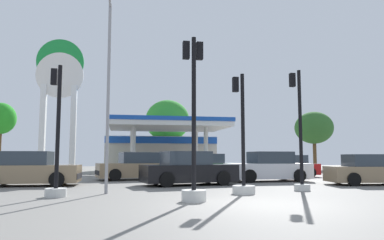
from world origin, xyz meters
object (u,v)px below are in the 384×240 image
at_px(car_0, 188,170).
at_px(traffic_signal_0, 243,163).
at_px(car_1, 137,167).
at_px(car_4, 288,167).
at_px(traffic_signal_3, 300,147).
at_px(tree_0, 1,119).
at_px(tree_2, 314,128).
at_px(car_5, 207,167).
at_px(tree_1, 167,121).
at_px(car_6, 268,168).
at_px(car_2, 370,171).
at_px(car_3, 29,170).
at_px(traffic_signal_2, 56,157).
at_px(corner_streetlamp, 108,77).
at_px(traffic_signal_1, 194,146).
at_px(station_pole_sign, 59,90).

distance_m(car_0, traffic_signal_0, 4.70).
height_order(car_1, traffic_signal_0, traffic_signal_0).
xyz_separation_m(car_4, traffic_signal_3, (-3.95, -9.47, 1.10)).
distance_m(traffic_signal_0, tree_0, 29.49).
bearing_deg(tree_2, car_4, -125.14).
bearing_deg(car_0, traffic_signal_0, -74.58).
height_order(car_5, tree_1, tree_1).
bearing_deg(car_4, car_6, -128.11).
xyz_separation_m(car_1, traffic_signal_3, (6.26, -8.45, 1.04)).
bearing_deg(tree_2, car_2, -112.85).
height_order(car_2, traffic_signal_0, traffic_signal_0).
bearing_deg(tree_2, car_3, -143.31).
distance_m(car_3, traffic_signal_2, 5.66).
relative_size(car_4, corner_streetlamp, 0.60).
distance_m(car_4, traffic_signal_0, 12.21).
distance_m(traffic_signal_2, tree_1, 25.13).
relative_size(car_0, car_4, 1.11).
relative_size(car_1, traffic_signal_1, 0.93).
bearing_deg(tree_0, tree_2, -0.68).
bearing_deg(car_1, traffic_signal_0, -68.92).
bearing_deg(car_6, tree_1, 101.20).
distance_m(station_pole_sign, car_5, 12.92).
distance_m(car_5, traffic_signal_1, 12.63).
relative_size(car_0, traffic_signal_1, 0.93).
height_order(car_4, tree_1, tree_1).
distance_m(car_0, car_5, 6.18).
height_order(car_3, tree_0, tree_0).
relative_size(car_2, car_4, 1.00).
bearing_deg(station_pole_sign, tree_2, 18.21).
xyz_separation_m(car_5, traffic_signal_3, (1.67, -9.49, 1.07)).
xyz_separation_m(station_pole_sign, car_6, (12.81, -9.36, -5.67)).
xyz_separation_m(car_2, car_6, (-3.94, 3.32, 0.07)).
xyz_separation_m(car_2, car_5, (-6.53, 7.21, 0.03)).
bearing_deg(station_pole_sign, car_4, -19.12).
bearing_deg(traffic_signal_0, traffic_signal_1, -139.51).
xyz_separation_m(car_3, car_4, (15.35, 4.81, -0.06)).
relative_size(car_2, car_5, 0.95).
xyz_separation_m(car_1, car_3, (-5.14, -3.78, -0.00)).
relative_size(car_0, traffic_signal_3, 0.97).
bearing_deg(station_pole_sign, traffic_signal_3, -51.52).
bearing_deg(station_pole_sign, traffic_signal_1, -68.46).
xyz_separation_m(car_3, corner_streetlamp, (3.72, -4.67, 3.61)).
bearing_deg(traffic_signal_1, tree_0, 117.34).
xyz_separation_m(car_2, traffic_signal_3, (-4.86, -2.28, 1.10)).
xyz_separation_m(station_pole_sign, tree_1, (9.29, 8.39, -1.36)).
xyz_separation_m(car_3, tree_2, (25.15, 18.74, 3.82)).
height_order(car_3, corner_streetlamp, corner_streetlamp).
height_order(car_4, corner_streetlamp, corner_streetlamp).
relative_size(car_3, car_6, 0.98).
height_order(car_6, corner_streetlamp, corner_streetlamp).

